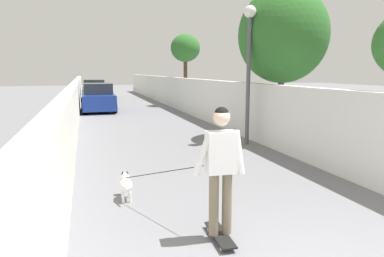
{
  "coord_description": "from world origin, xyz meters",
  "views": [
    {
      "loc": [
        -2.5,
        2.39,
        2.22
      ],
      "look_at": [
        4.55,
        0.23,
        1.0
      ],
      "focal_mm": 32.72,
      "sensor_mm": 36.0,
      "label": 1
    }
  ],
  "objects_px": {
    "dog": "(126,184)",
    "person_skateboarder": "(221,161)",
    "skateboard": "(220,235)",
    "lamp_post": "(249,50)",
    "tree_right_far": "(185,49)",
    "car_far": "(94,90)",
    "car_near": "(98,98)",
    "tree_right_mid": "(283,35)"
  },
  "relations": [
    {
      "from": "car_near",
      "to": "car_far",
      "type": "relative_size",
      "value": 0.88
    },
    {
      "from": "car_near",
      "to": "lamp_post",
      "type": "bearing_deg",
      "value": -159.22
    },
    {
      "from": "tree_right_far",
      "to": "car_far",
      "type": "bearing_deg",
      "value": 39.27
    },
    {
      "from": "skateboard",
      "to": "person_skateboarder",
      "type": "distance_m",
      "value": 1.01
    },
    {
      "from": "skateboard",
      "to": "person_skateboarder",
      "type": "xyz_separation_m",
      "value": [
        -0.0,
        -0.0,
        1.01
      ]
    },
    {
      "from": "lamp_post",
      "to": "skateboard",
      "type": "relative_size",
      "value": 5.05
    },
    {
      "from": "person_skateboarder",
      "to": "lamp_post",
      "type": "bearing_deg",
      "value": -29.02
    },
    {
      "from": "tree_right_far",
      "to": "dog",
      "type": "distance_m",
      "value": 16.87
    },
    {
      "from": "tree_right_far",
      "to": "skateboard",
      "type": "xyz_separation_m",
      "value": [
        -17.45,
        4.52,
        -3.49
      ]
    },
    {
      "from": "tree_right_mid",
      "to": "lamp_post",
      "type": "distance_m",
      "value": 1.55
    },
    {
      "from": "skateboard",
      "to": "lamp_post",
      "type": "bearing_deg",
      "value": -29.02
    },
    {
      "from": "tree_right_far",
      "to": "person_skateboarder",
      "type": "xyz_separation_m",
      "value": [
        -17.45,
        4.52,
        -2.48
      ]
    },
    {
      "from": "lamp_post",
      "to": "skateboard",
      "type": "bearing_deg",
      "value": 150.98
    },
    {
      "from": "tree_right_mid",
      "to": "person_skateboarder",
      "type": "relative_size",
      "value": 2.85
    },
    {
      "from": "lamp_post",
      "to": "car_near",
      "type": "xyz_separation_m",
      "value": [
        10.48,
        3.97,
        -2.1
      ]
    },
    {
      "from": "lamp_post",
      "to": "dog",
      "type": "distance_m",
      "value": 6.01
    },
    {
      "from": "person_skateboarder",
      "to": "car_near",
      "type": "bearing_deg",
      "value": 3.33
    },
    {
      "from": "skateboard",
      "to": "car_near",
      "type": "distance_m",
      "value": 16.01
    },
    {
      "from": "dog",
      "to": "lamp_post",
      "type": "bearing_deg",
      "value": -48.13
    },
    {
      "from": "dog",
      "to": "tree_right_far",
      "type": "bearing_deg",
      "value": -19.54
    },
    {
      "from": "tree_right_mid",
      "to": "car_near",
      "type": "height_order",
      "value": "tree_right_mid"
    },
    {
      "from": "tree_right_mid",
      "to": "dog",
      "type": "bearing_deg",
      "value": 126.94
    },
    {
      "from": "dog",
      "to": "person_skateboarder",
      "type": "bearing_deg",
      "value": -151.25
    },
    {
      "from": "tree_right_mid",
      "to": "car_near",
      "type": "distance_m",
      "value": 11.66
    },
    {
      "from": "tree_right_mid",
      "to": "lamp_post",
      "type": "bearing_deg",
      "value": 108.27
    },
    {
      "from": "tree_right_far",
      "to": "dog",
      "type": "xyz_separation_m",
      "value": [
        -15.6,
        5.54,
        -3.29
      ]
    },
    {
      "from": "person_skateboarder",
      "to": "tree_right_mid",
      "type": "bearing_deg",
      "value": -36.7
    },
    {
      "from": "skateboard",
      "to": "dog",
      "type": "distance_m",
      "value": 2.12
    },
    {
      "from": "lamp_post",
      "to": "car_near",
      "type": "relative_size",
      "value": 1.07
    },
    {
      "from": "tree_right_far",
      "to": "person_skateboarder",
      "type": "bearing_deg",
      "value": 165.47
    },
    {
      "from": "tree_right_mid",
      "to": "person_skateboarder",
      "type": "xyz_separation_m",
      "value": [
        -5.95,
        4.43,
        -2.25
      ]
    },
    {
      "from": "person_skateboarder",
      "to": "dog",
      "type": "xyz_separation_m",
      "value": [
        1.85,
        1.02,
        -0.8
      ]
    },
    {
      "from": "person_skateboarder",
      "to": "car_far",
      "type": "height_order",
      "value": "person_skateboarder"
    },
    {
      "from": "tree_right_far",
      "to": "car_far",
      "type": "relative_size",
      "value": 1.04
    },
    {
      "from": "tree_right_mid",
      "to": "car_near",
      "type": "bearing_deg",
      "value": 28.16
    },
    {
      "from": "lamp_post",
      "to": "car_near",
      "type": "height_order",
      "value": "lamp_post"
    },
    {
      "from": "tree_right_far",
      "to": "tree_right_mid",
      "type": "bearing_deg",
      "value": 179.56
    },
    {
      "from": "tree_right_mid",
      "to": "skateboard",
      "type": "relative_size",
      "value": 5.97
    },
    {
      "from": "lamp_post",
      "to": "skateboard",
      "type": "xyz_separation_m",
      "value": [
        -5.49,
        3.04,
        -2.75
      ]
    },
    {
      "from": "skateboard",
      "to": "car_far",
      "type": "height_order",
      "value": "car_far"
    },
    {
      "from": "person_skateboarder",
      "to": "skateboard",
      "type": "bearing_deg",
      "value": 26.57
    },
    {
      "from": "skateboard",
      "to": "car_far",
      "type": "xyz_separation_m",
      "value": [
        24.11,
        0.93,
        0.65
      ]
    }
  ]
}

